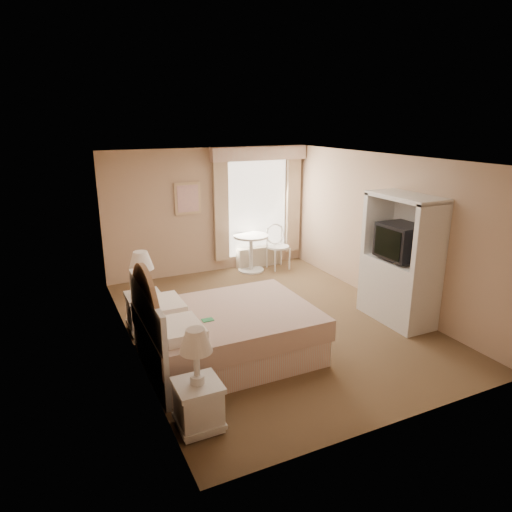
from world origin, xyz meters
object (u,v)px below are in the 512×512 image
bed (221,332)px  cafe_chair (277,243)px  nightstand_near (198,393)px  armoire (400,270)px  nightstand_far (144,302)px  round_table (251,247)px

bed → cafe_chair: (2.44, 3.06, 0.18)m
nightstand_near → armoire: bearing=18.3°
bed → nightstand_near: size_ratio=2.00×
nightstand_far → round_table: 3.19m
round_table → armoire: armoire is taller
armoire → nightstand_far: bearing=160.6°
nightstand_near → cafe_chair: (3.17, 4.30, 0.13)m
nightstand_far → bed: bearing=-59.8°
cafe_chair → nightstand_near: bearing=-128.7°
nightstand_far → round_table: nightstand_far is taller
round_table → nightstand_near: bearing=-120.7°
nightstand_near → nightstand_far: (-0.00, 2.49, 0.04)m
nightstand_far → nightstand_near: bearing=-90.0°
bed → round_table: bearing=59.0°
round_table → cafe_chair: bearing=-5.4°
armoire → cafe_chair: bearing=98.9°
bed → cafe_chair: bearing=51.4°
round_table → armoire: 3.34m
nightstand_near → armoire: 3.87m
nightstand_near → nightstand_far: size_ratio=0.90×
bed → nightstand_near: bed is taller
cafe_chair → armoire: (0.49, -3.10, 0.28)m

